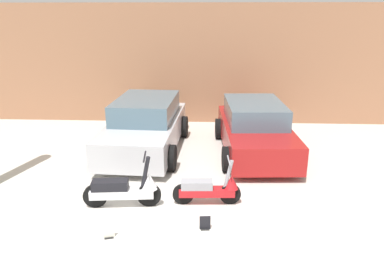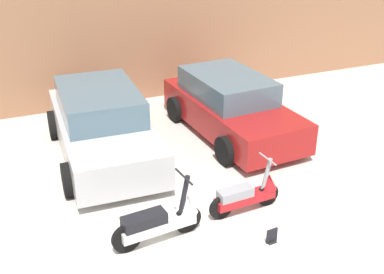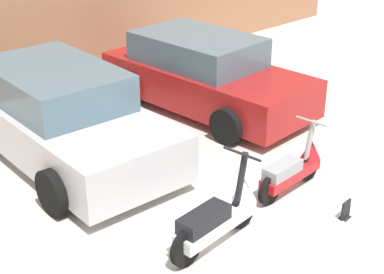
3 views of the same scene
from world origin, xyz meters
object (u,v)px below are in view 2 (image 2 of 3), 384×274
car_rear_center (230,106)px  car_rear_left (102,125)px  scooter_front_right (248,194)px  placard_near_right_scooter (272,236)px  scooter_front_left (161,220)px

car_rear_center → car_rear_left: bearing=-94.0°
scooter_front_right → car_rear_left: 3.67m
car_rear_left → scooter_front_right: bearing=33.0°
car_rear_left → placard_near_right_scooter: bearing=25.9°
scooter_front_right → car_rear_center: 3.36m
car_rear_left → scooter_front_left: bearing=5.1°
placard_near_right_scooter → car_rear_left: bearing=113.2°
scooter_front_right → car_rear_center: (1.23, 3.11, 0.32)m
scooter_front_right → car_rear_center: car_rear_center is taller
scooter_front_left → car_rear_left: bearing=86.9°
scooter_front_right → placard_near_right_scooter: bearing=-97.9°
scooter_front_left → car_rear_left: 3.36m
scooter_front_left → scooter_front_right: size_ratio=1.12×
scooter_front_left → car_rear_center: 4.42m
scooter_front_left → placard_near_right_scooter: 1.81m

